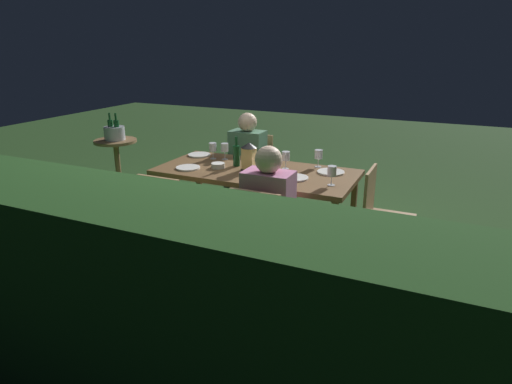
% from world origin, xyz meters
% --- Properties ---
extents(ground_plane, '(16.00, 16.00, 0.00)m').
position_xyz_m(ground_plane, '(0.00, 0.00, 0.00)').
color(ground_plane, '#26471E').
extents(dining_table, '(1.88, 0.88, 0.73)m').
position_xyz_m(dining_table, '(0.00, 0.00, 0.68)').
color(dining_table, brown).
rests_on(dining_table, ground).
extents(chair_side_right_b, '(0.42, 0.40, 0.87)m').
position_xyz_m(chair_side_right_b, '(0.42, 0.83, 0.49)').
color(chair_side_right_b, '#9E7A51').
rests_on(chair_side_right_b, ground).
extents(chair_head_near, '(0.40, 0.42, 0.87)m').
position_xyz_m(chair_head_near, '(-1.19, 0.00, 0.49)').
color(chair_head_near, '#9E7A51').
rests_on(chair_head_near, ground).
extents(chair_side_left_b, '(0.42, 0.40, 0.87)m').
position_xyz_m(chair_side_left_b, '(0.42, -0.83, 0.49)').
color(chair_side_left_b, '#9E7A51').
rests_on(chair_side_left_b, ground).
extents(person_in_green, '(0.38, 0.47, 1.15)m').
position_xyz_m(person_in_green, '(0.42, -0.63, 0.64)').
color(person_in_green, '#4C7A5B').
rests_on(person_in_green, ground).
extents(chair_side_right_a, '(0.42, 0.40, 0.87)m').
position_xyz_m(chair_side_right_a, '(-0.42, 0.83, 0.49)').
color(chair_side_right_a, '#9E7A51').
rests_on(chair_side_right_a, ground).
extents(person_in_pink, '(0.38, 0.47, 1.15)m').
position_xyz_m(person_in_pink, '(-0.42, 0.63, 0.64)').
color(person_in_pink, '#C675A3').
rests_on(person_in_pink, ground).
extents(lantern_centerpiece, '(0.15, 0.15, 0.27)m').
position_xyz_m(lantern_centerpiece, '(0.06, 0.02, 0.88)').
color(lantern_centerpiece, black).
rests_on(lantern_centerpiece, dining_table).
extents(green_bottle_on_table, '(0.07, 0.07, 0.29)m').
position_xyz_m(green_bottle_on_table, '(0.24, -0.06, 0.84)').
color(green_bottle_on_table, '#144723').
rests_on(green_bottle_on_table, dining_table).
extents(wine_glass_a, '(0.08, 0.08, 0.17)m').
position_xyz_m(wine_glass_a, '(0.46, -0.23, 0.85)').
color(wine_glass_a, silver).
rests_on(wine_glass_a, dining_table).
extents(wine_glass_b, '(0.08, 0.08, 0.17)m').
position_xyz_m(wine_glass_b, '(0.58, -0.20, 0.85)').
color(wine_glass_b, silver).
rests_on(wine_glass_b, dining_table).
extents(wine_glass_c, '(0.08, 0.08, 0.17)m').
position_xyz_m(wine_glass_c, '(-0.24, -0.16, 0.85)').
color(wine_glass_c, silver).
rests_on(wine_glass_c, dining_table).
extents(wine_glass_d, '(0.08, 0.08, 0.17)m').
position_xyz_m(wine_glass_d, '(-0.77, 0.16, 0.85)').
color(wine_glass_d, silver).
rests_on(wine_glass_d, dining_table).
extents(wine_glass_e, '(0.08, 0.08, 0.17)m').
position_xyz_m(wine_glass_e, '(-0.50, -0.35, 0.85)').
color(wine_glass_e, silver).
rests_on(wine_glass_e, dining_table).
extents(plate_a, '(0.23, 0.23, 0.01)m').
position_xyz_m(plate_a, '(0.62, 0.22, 0.74)').
color(plate_a, white).
rests_on(plate_a, dining_table).
extents(plate_b, '(0.25, 0.25, 0.01)m').
position_xyz_m(plate_b, '(-0.67, -0.21, 0.74)').
color(plate_b, white).
rests_on(plate_b, dining_table).
extents(plate_c, '(0.24, 0.24, 0.01)m').
position_xyz_m(plate_c, '(0.79, -0.26, 0.74)').
color(plate_c, white).
rests_on(plate_c, dining_table).
extents(plate_d, '(0.24, 0.24, 0.01)m').
position_xyz_m(plate_d, '(-0.43, 0.11, 0.74)').
color(plate_d, white).
rests_on(plate_d, dining_table).
extents(bowl_olives, '(0.16, 0.16, 0.06)m').
position_xyz_m(bowl_olives, '(-0.21, 0.20, 0.76)').
color(bowl_olives, silver).
rests_on(bowl_olives, dining_table).
extents(bowl_bread, '(0.13, 0.13, 0.05)m').
position_xyz_m(bowl_bread, '(0.36, 0.08, 0.76)').
color(bowl_bread, silver).
rests_on(bowl_bread, dining_table).
extents(bowl_salad, '(0.11, 0.11, 0.05)m').
position_xyz_m(bowl_salad, '(0.08, -0.20, 0.76)').
color(bowl_salad, silver).
rests_on(bowl_salad, dining_table).
extents(side_table, '(0.54, 0.54, 0.69)m').
position_xyz_m(side_table, '(2.30, -0.68, 0.46)').
color(side_table, brown).
rests_on(side_table, ground).
extents(ice_bucket, '(0.26, 0.26, 0.34)m').
position_xyz_m(ice_bucket, '(2.30, -0.68, 0.79)').
color(ice_bucket, '#B2B7BF').
rests_on(ice_bucket, side_table).
extents(hedge_backdrop, '(6.01, 0.67, 1.15)m').
position_xyz_m(hedge_backdrop, '(0.00, 2.04, 0.57)').
color(hedge_backdrop, '#234C1E').
rests_on(hedge_backdrop, ground).
extents(potted_plant_by_hedge, '(0.51, 0.51, 0.71)m').
position_xyz_m(potted_plant_by_hedge, '(-1.48, 1.28, 0.40)').
color(potted_plant_by_hedge, '#9E5133').
rests_on(potted_plant_by_hedge, ground).
extents(potted_plant_corner, '(0.49, 0.49, 0.76)m').
position_xyz_m(potted_plant_corner, '(-0.87, 1.16, 0.45)').
color(potted_plant_corner, brown).
rests_on(potted_plant_corner, ground).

